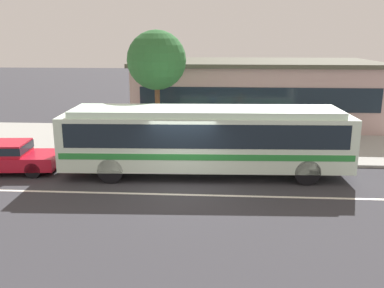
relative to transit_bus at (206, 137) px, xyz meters
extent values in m
plane|color=#333338|center=(-0.83, -1.53, -1.62)|extent=(120.00, 120.00, 0.00)
cube|color=#999892|center=(-0.83, 5.35, -1.56)|extent=(60.00, 8.00, 0.12)
cube|color=silver|center=(-0.83, -2.33, -1.62)|extent=(56.00, 0.16, 0.01)
cube|color=white|center=(-0.02, 0.00, -0.14)|extent=(11.59, 2.89, 2.12)
cube|color=white|center=(-0.02, 0.00, 1.04)|extent=(10.66, 2.56, 0.24)
cube|color=#19232D|center=(-0.02, 0.00, 0.29)|extent=(10.90, 2.89, 0.93)
cube|color=#2B8E3A|center=(-0.02, 0.00, -0.52)|extent=(11.36, 2.90, 0.24)
cube|color=#19232D|center=(5.68, 0.20, 0.29)|extent=(0.20, 2.18, 1.02)
cylinder|color=black|center=(3.85, 1.24, -1.12)|extent=(1.01, 0.32, 1.00)
cylinder|color=black|center=(3.93, -0.96, -1.12)|extent=(1.01, 0.32, 1.00)
cylinder|color=black|center=(-3.74, 0.96, -1.12)|extent=(1.01, 0.32, 1.00)
cylinder|color=black|center=(-3.66, -1.23, -1.12)|extent=(1.01, 0.32, 1.00)
cube|color=red|center=(-8.54, -0.19, -1.11)|extent=(4.79, 2.15, 0.55)
cylinder|color=black|center=(-7.07, 0.71, -1.30)|extent=(0.66, 0.27, 0.64)
cylinder|color=black|center=(-6.95, -0.85, -1.30)|extent=(0.66, 0.27, 0.64)
cylinder|color=navy|center=(1.99, 1.75, -1.08)|extent=(0.14, 0.14, 0.84)
cylinder|color=navy|center=(1.96, 1.91, -1.08)|extent=(0.14, 0.14, 0.84)
cylinder|color=gold|center=(1.97, 1.83, -0.35)|extent=(0.39, 0.39, 0.61)
sphere|color=#E0A563|center=(1.97, 1.83, 0.06)|extent=(0.21, 0.21, 0.21)
cylinder|color=#7A6357|center=(-4.64, 3.54, -1.07)|extent=(0.14, 0.14, 0.87)
cylinder|color=#7A6357|center=(-4.78, 3.46, -1.07)|extent=(0.14, 0.14, 0.87)
cylinder|color=#A14AB1|center=(-4.71, 3.50, -0.31)|extent=(0.46, 0.46, 0.65)
sphere|color=tan|center=(-4.71, 3.50, 0.12)|extent=(0.22, 0.22, 0.22)
cylinder|color=#2F2E2B|center=(0.16, 2.02, -1.05)|extent=(0.14, 0.14, 0.91)
cylinder|color=#2F2E2B|center=(0.13, 2.18, -1.05)|extent=(0.14, 0.14, 0.91)
cylinder|color=#356BBD|center=(0.14, 2.10, -0.29)|extent=(0.40, 0.40, 0.60)
sphere|color=tan|center=(0.14, 2.10, 0.13)|extent=(0.24, 0.24, 0.24)
cylinder|color=gray|center=(3.06, 2.00, -0.30)|extent=(0.08, 0.08, 2.40)
cube|color=yellow|center=(3.06, 2.00, 0.70)|extent=(0.17, 0.43, 0.56)
cylinder|color=brown|center=(-2.58, 4.29, 0.14)|extent=(0.25, 0.25, 3.28)
sphere|color=#2C6431|center=(-2.58, 4.29, 2.80)|extent=(2.92, 2.92, 2.92)
cube|color=#B69692|center=(2.76, 10.94, 0.28)|extent=(14.71, 7.60, 3.81)
cube|color=#19232D|center=(2.76, 7.12, 0.48)|extent=(13.53, 0.04, 1.37)
cube|color=#4A493C|center=(2.76, 10.94, 2.31)|extent=(15.11, 8.00, 0.24)
camera|label=1|loc=(0.50, -16.46, 3.95)|focal=39.11mm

